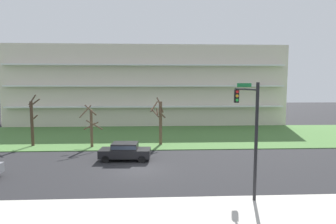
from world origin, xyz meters
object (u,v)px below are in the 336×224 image
tree_far_left (32,122)px  traffic_signal_mast (249,120)px  tree_center (160,120)px  tree_left (91,126)px  sedan_black_near_left (125,151)px

tree_far_left → traffic_signal_mast: size_ratio=0.83×
tree_far_left → tree_center: (13.70, -0.14, 0.09)m
tree_far_left → traffic_signal_mast: (18.74, -13.89, 1.83)m
tree_left → tree_center: tree_center is taller
tree_left → tree_center: 7.30m
traffic_signal_mast → tree_far_left: bearing=143.5°
tree_center → tree_left: bearing=-173.8°
tree_center → traffic_signal_mast: bearing=-69.9°
sedan_black_near_left → traffic_signal_mast: 11.88m
tree_center → sedan_black_near_left: 7.01m
traffic_signal_mast → tree_left: bearing=133.5°
tree_left → tree_center: size_ratio=0.87×
sedan_black_near_left → traffic_signal_mast: (8.21, -7.78, 3.65)m
sedan_black_near_left → tree_center: bearing=-115.0°
tree_far_left → tree_left: tree_far_left is taller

